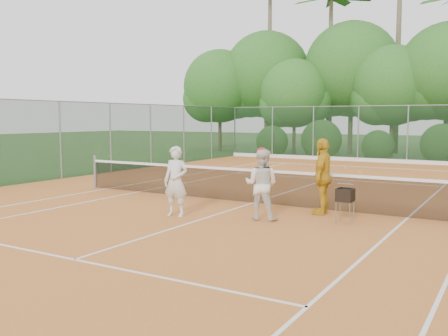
{
  "coord_description": "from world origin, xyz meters",
  "views": [
    {
      "loc": [
        6.28,
        -12.11,
        2.37
      ],
      "look_at": [
        -0.18,
        -1.2,
        1.1
      ],
      "focal_mm": 40.0,
      "sensor_mm": 36.0,
      "label": 1
    }
  ],
  "objects_px": {
    "player_white": "(176,181)",
    "player_center_grp": "(261,184)",
    "ball_hopper": "(345,196)",
    "player_yellow": "(323,176)"
  },
  "relations": [
    {
      "from": "ball_hopper",
      "to": "player_center_grp",
      "type": "bearing_deg",
      "value": -162.34
    },
    {
      "from": "player_white",
      "to": "player_center_grp",
      "type": "relative_size",
      "value": 1.0
    },
    {
      "from": "player_white",
      "to": "ball_hopper",
      "type": "height_order",
      "value": "player_white"
    },
    {
      "from": "player_center_grp",
      "to": "ball_hopper",
      "type": "relative_size",
      "value": 2.12
    },
    {
      "from": "player_center_grp",
      "to": "ball_hopper",
      "type": "bearing_deg",
      "value": 17.75
    },
    {
      "from": "player_center_grp",
      "to": "player_white",
      "type": "bearing_deg",
      "value": -161.36
    },
    {
      "from": "player_white",
      "to": "player_center_grp",
      "type": "bearing_deg",
      "value": 10.97
    },
    {
      "from": "player_yellow",
      "to": "player_center_grp",
      "type": "bearing_deg",
      "value": -42.02
    },
    {
      "from": "player_white",
      "to": "player_yellow",
      "type": "bearing_deg",
      "value": 26.95
    },
    {
      "from": "player_white",
      "to": "player_center_grp",
      "type": "distance_m",
      "value": 2.07
    }
  ]
}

